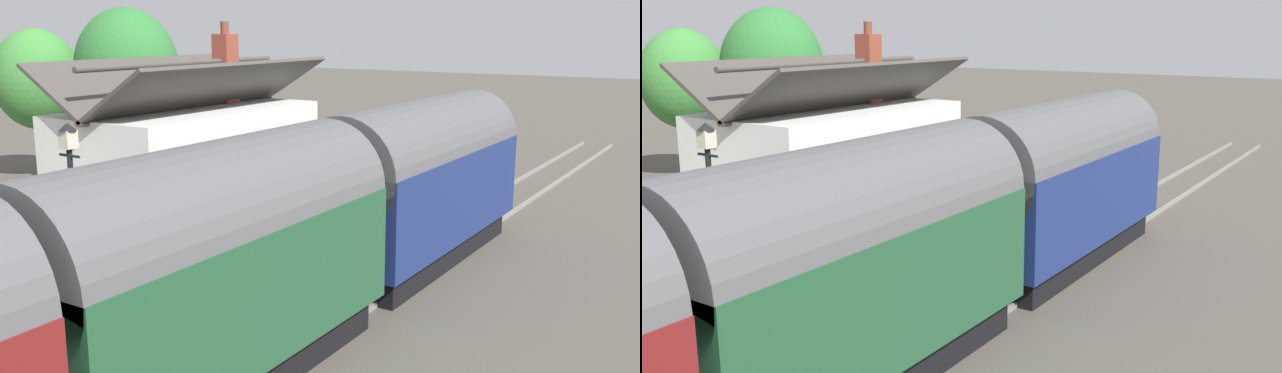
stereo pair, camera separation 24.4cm
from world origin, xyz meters
TOP-DOWN VIEW (x-y plane):
  - ground_plane at (0.00, 0.00)m, footprint 160.00×160.00m
  - platform at (0.00, 4.06)m, footprint 32.00×6.11m
  - platform_edge_coping at (0.00, 1.18)m, footprint 32.00×0.36m
  - rail_near at (0.00, -1.62)m, footprint 52.00×0.08m
  - rail_far at (0.00, -0.18)m, footprint 52.00×0.08m
  - train at (-4.75, -0.90)m, footprint 24.26×2.73m
  - station_building at (1.05, 5.15)m, footprint 7.59×4.32m
  - bench_mid_platform at (7.52, 2.96)m, footprint 1.42×0.49m
  - bench_near_building at (10.18, 2.86)m, footprint 1.41×0.45m
  - planter_edge_far at (-5.43, 2.28)m, footprint 0.51×0.51m
  - planter_under_sign at (1.96, 2.36)m, footprint 0.63×0.63m
  - lamp_post_platform at (-5.88, 1.58)m, footprint 0.32×0.50m
  - station_sign_board at (-5.34, 1.87)m, footprint 0.96×0.06m
  - tree_distant at (5.67, 12.49)m, footprint 3.83×4.05m
  - tree_far_right at (4.69, 16.65)m, footprint 3.41×3.56m

SIDE VIEW (x-z plane):
  - ground_plane at x=0.00m, z-range 0.00..0.00m
  - rail_near at x=0.00m, z-range 0.00..0.14m
  - rail_far at x=0.00m, z-range 0.00..0.14m
  - platform at x=0.00m, z-range 0.00..0.94m
  - platform_edge_coping at x=0.00m, z-range 0.94..0.96m
  - planter_edge_far at x=-5.43m, z-range 0.92..1.74m
  - bench_mid_platform at x=7.52m, z-range 0.98..1.86m
  - bench_near_building at x=10.18m, z-range 0.98..1.86m
  - planter_under_sign at x=1.96m, z-range 0.96..1.88m
  - station_sign_board at x=-5.34m, z-range 1.35..2.92m
  - train at x=-4.75m, z-range 0.05..4.37m
  - station_building at x=1.05m, z-range -0.13..5.27m
  - lamp_post_platform at x=-5.88m, z-range 1.67..5.30m
  - tree_far_right at x=4.69m, z-range 1.02..7.17m
  - tree_distant at x=5.67m, z-range 1.13..8.04m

